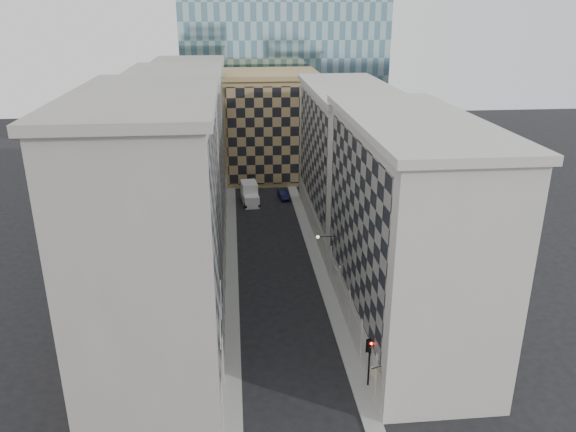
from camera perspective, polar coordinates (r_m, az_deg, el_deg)
sidewalk_west at (r=67.95m, az=-5.75°, el=-5.23°), size 1.50×100.00×0.15m
sidewalk_east at (r=68.64m, az=3.08°, el=-4.87°), size 1.50×100.00×0.15m
bldg_left_a at (r=46.23m, az=-13.18°, el=-2.61°), size 10.80×22.80×23.70m
bldg_left_b at (r=67.03m, az=-10.93°, el=4.44°), size 10.80×22.80×22.70m
bldg_left_c at (r=88.42m, az=-9.75°, el=8.12°), size 10.80×22.80×21.70m
bldg_right_a at (r=52.34m, az=11.84°, el=-1.47°), size 10.80×26.80×20.70m
bldg_right_b at (r=77.32m, az=6.05°, el=5.74°), size 10.80×28.80×19.70m
tan_block at (r=101.29m, az=-1.87°, el=9.19°), size 16.80×14.80×18.80m
church_tower at (r=113.25m, az=-3.56°, el=19.32°), size 7.20×7.20×51.50m
flagpoles_left at (r=43.05m, az=-6.88°, el=-9.73°), size 0.10×6.33×2.33m
bracket_lamp at (r=60.59m, az=3.21°, el=-2.13°), size 1.98×0.36×0.36m
traffic_light at (r=47.18m, az=8.29°, el=-13.59°), size 0.54×0.53×4.37m
box_truck at (r=89.26m, az=-3.89°, el=2.20°), size 2.89×6.01×3.19m
dark_car at (r=91.28m, az=-0.47°, el=2.21°), size 1.92×4.32×1.38m
shop_sign at (r=44.19m, az=8.70°, el=-15.40°), size 0.84×0.74×0.84m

